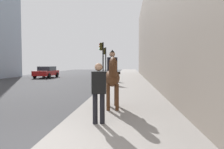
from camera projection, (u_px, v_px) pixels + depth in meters
name	position (u px, v px, depth m)	size (l,w,h in m)	color
mounted_horse_near	(112.00, 77.00, 8.11)	(2.15, 0.72, 2.21)	#4C2B16
pedestrian_greeting	(99.00, 89.00, 6.04)	(0.33, 0.44, 1.70)	black
car_near_lane	(46.00, 72.00, 27.47)	(4.31, 2.12, 1.44)	maroon
traffic_light_near_curb	(102.00, 56.00, 20.06)	(0.20, 0.44, 3.78)	black
traffic_light_far_curb	(105.00, 58.00, 23.25)	(0.20, 0.44, 3.54)	black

